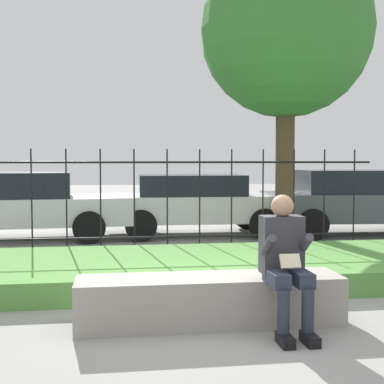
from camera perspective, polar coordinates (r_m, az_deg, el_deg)
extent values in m
plane|color=gray|center=(5.36, 3.87, -13.76)|extent=(60.00, 60.00, 0.00)
cube|color=gray|center=(5.27, 1.92, -11.45)|extent=(2.56, 0.58, 0.46)
cube|color=slate|center=(5.32, 1.91, -13.45)|extent=(2.46, 0.54, 0.08)
cube|color=black|center=(4.80, 9.91, -15.32)|extent=(0.11, 0.26, 0.09)
cylinder|color=#282D3D|center=(4.78, 9.72, -12.47)|extent=(0.11, 0.11, 0.37)
cube|color=#282D3D|center=(4.92, 8.99, -9.06)|extent=(0.15, 0.42, 0.13)
cube|color=black|center=(4.87, 12.47, -15.07)|extent=(0.11, 0.26, 0.09)
cylinder|color=#282D3D|center=(4.85, 12.25, -12.26)|extent=(0.11, 0.11, 0.37)
cube|color=#282D3D|center=(4.99, 11.44, -8.91)|extent=(0.15, 0.42, 0.13)
cube|color=#333338|center=(5.10, 9.51, -5.54)|extent=(0.38, 0.24, 0.54)
sphere|color=tan|center=(5.04, 9.62, -1.47)|extent=(0.21, 0.21, 0.21)
cylinder|color=#333338|center=(4.90, 8.16, -5.66)|extent=(0.08, 0.29, 0.24)
cylinder|color=#333338|center=(5.00, 11.95, -5.51)|extent=(0.08, 0.29, 0.24)
cube|color=beige|center=(4.87, 10.43, -7.27)|extent=(0.18, 0.09, 0.13)
cube|color=#569342|center=(7.15, 0.68, -8.19)|extent=(8.32, 2.43, 0.29)
cylinder|color=black|center=(8.66, -0.91, -4.77)|extent=(6.32, 0.03, 0.03)
cylinder|color=black|center=(8.57, -0.92, 3.19)|extent=(6.32, 0.03, 0.03)
cylinder|color=black|center=(8.63, -16.72, -1.40)|extent=(0.02, 0.02, 1.76)
cylinder|color=black|center=(8.57, -13.24, -1.38)|extent=(0.02, 0.02, 1.76)
cylinder|color=black|center=(8.54, -9.72, -1.36)|extent=(0.02, 0.02, 1.76)
cylinder|color=black|center=(8.54, -6.18, -1.33)|extent=(0.02, 0.02, 1.76)
cylinder|color=black|center=(8.57, -2.66, -1.29)|extent=(0.02, 0.02, 1.76)
cylinder|color=black|center=(8.64, 0.82, -1.26)|extent=(0.02, 0.02, 1.76)
cylinder|color=black|center=(8.73, 4.24, -1.21)|extent=(0.02, 0.02, 1.76)
cylinder|color=black|center=(8.86, 7.57, -1.17)|extent=(0.02, 0.02, 1.76)
cylinder|color=black|center=(9.02, 10.79, -1.12)|extent=(0.02, 0.02, 1.76)
cylinder|color=black|center=(9.20, 13.90, -1.07)|extent=(0.02, 0.02, 1.76)
cylinder|color=black|center=(9.41, 16.88, -1.02)|extent=(0.02, 0.02, 1.76)
cube|color=silver|center=(11.19, -18.39, -1.91)|extent=(4.72, 1.99, 0.54)
cube|color=black|center=(11.17, -19.38, 0.71)|extent=(2.64, 1.64, 0.49)
cylinder|color=black|center=(10.34, -10.93, -3.72)|extent=(0.64, 0.25, 0.62)
cylinder|color=black|center=(11.96, -11.12, -2.77)|extent=(0.64, 0.25, 0.62)
cube|color=silver|center=(11.37, 0.68, -1.65)|extent=(4.01, 1.81, 0.54)
cube|color=black|center=(11.32, -0.12, 0.78)|extent=(2.22, 1.56, 0.42)
cylinder|color=black|center=(10.81, 7.72, -3.39)|extent=(0.63, 0.22, 0.62)
cylinder|color=black|center=(12.43, 5.84, -2.50)|extent=(0.63, 0.22, 0.62)
cylinder|color=black|center=(10.49, -5.45, -3.58)|extent=(0.63, 0.22, 0.62)
cylinder|color=black|center=(12.15, -5.59, -2.63)|extent=(0.63, 0.22, 0.62)
cube|color=#4C5156|center=(12.00, 17.31, -1.45)|extent=(4.09, 1.97, 0.58)
cube|color=black|center=(11.92, 16.65, 1.09)|extent=(2.29, 1.63, 0.48)
cylinder|color=black|center=(10.86, 12.77, -3.41)|extent=(0.64, 0.25, 0.63)
cylinder|color=black|center=(12.43, 10.62, -2.53)|extent=(0.64, 0.25, 0.63)
cylinder|color=#4C3D28|center=(10.00, 9.87, 3.07)|extent=(0.35, 0.35, 3.07)
sphere|color=#387A33|center=(10.28, 10.01, 16.54)|extent=(3.13, 3.13, 3.13)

